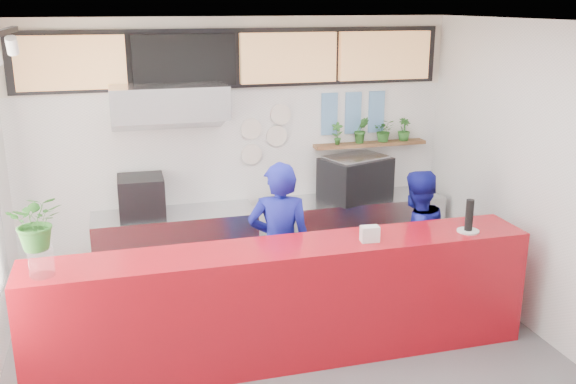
{
  "coord_description": "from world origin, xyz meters",
  "views": [
    {
      "loc": [
        -1.38,
        -4.65,
        3.15
      ],
      "look_at": [
        0.1,
        0.7,
        1.5
      ],
      "focal_mm": 40.0,
      "sensor_mm": 36.0,
      "label": 1
    }
  ],
  "objects_px": {
    "staff_right": "(414,242)",
    "pepper_mill": "(469,215)",
    "espresso_machine": "(355,178)",
    "staff_center": "(280,247)",
    "panini_oven": "(141,196)",
    "service_counter": "(286,303)"
  },
  "relations": [
    {
      "from": "staff_right",
      "to": "pepper_mill",
      "type": "relative_size",
      "value": 5.17
    },
    {
      "from": "staff_right",
      "to": "espresso_machine",
      "type": "bearing_deg",
      "value": -93.52
    },
    {
      "from": "staff_center",
      "to": "staff_right",
      "type": "xyz_separation_m",
      "value": [
        1.43,
        -0.03,
        -0.09
      ]
    },
    {
      "from": "panini_oven",
      "to": "staff_right",
      "type": "bearing_deg",
      "value": -23.7
    },
    {
      "from": "panini_oven",
      "to": "espresso_machine",
      "type": "height_order",
      "value": "espresso_machine"
    },
    {
      "from": "panini_oven",
      "to": "espresso_machine",
      "type": "xyz_separation_m",
      "value": [
        2.48,
        0.0,
        0.03
      ]
    },
    {
      "from": "espresso_machine",
      "to": "staff_right",
      "type": "distance_m",
      "value": 1.3
    },
    {
      "from": "panini_oven",
      "to": "espresso_machine",
      "type": "distance_m",
      "value": 2.48
    },
    {
      "from": "service_counter",
      "to": "espresso_machine",
      "type": "height_order",
      "value": "espresso_machine"
    },
    {
      "from": "panini_oven",
      "to": "staff_right",
      "type": "height_order",
      "value": "staff_right"
    },
    {
      "from": "espresso_machine",
      "to": "pepper_mill",
      "type": "xyz_separation_m",
      "value": [
        0.38,
        -1.9,
        0.12
      ]
    },
    {
      "from": "espresso_machine",
      "to": "pepper_mill",
      "type": "relative_size",
      "value": 2.57
    },
    {
      "from": "espresso_machine",
      "to": "staff_right",
      "type": "bearing_deg",
      "value": -101.99
    },
    {
      "from": "espresso_machine",
      "to": "staff_center",
      "type": "distance_m",
      "value": 1.75
    },
    {
      "from": "panini_oven",
      "to": "pepper_mill",
      "type": "bearing_deg",
      "value": -32.53
    },
    {
      "from": "service_counter",
      "to": "espresso_machine",
      "type": "xyz_separation_m",
      "value": [
        1.34,
        1.8,
        0.59
      ]
    },
    {
      "from": "pepper_mill",
      "to": "service_counter",
      "type": "bearing_deg",
      "value": 176.78
    },
    {
      "from": "service_counter",
      "to": "panini_oven",
      "type": "height_order",
      "value": "panini_oven"
    },
    {
      "from": "service_counter",
      "to": "pepper_mill",
      "type": "bearing_deg",
      "value": -3.22
    },
    {
      "from": "staff_right",
      "to": "service_counter",
      "type": "bearing_deg",
      "value": 8.31
    },
    {
      "from": "service_counter",
      "to": "staff_right",
      "type": "bearing_deg",
      "value": 20.53
    },
    {
      "from": "staff_center",
      "to": "espresso_machine",
      "type": "bearing_deg",
      "value": -119.13
    }
  ]
}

